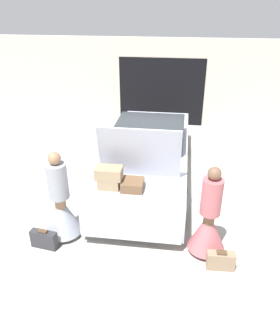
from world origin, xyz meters
The scene contains 7 objects.
ground_plane centered at (0.00, 0.00, 0.00)m, with size 40.00×40.00×0.00m, color #ADA89E.
garage_wall_back centered at (0.00, 3.90, 1.39)m, with size 12.00×0.14×2.80m.
car centered at (0.00, 0.01, 0.59)m, with size 1.87×5.15×1.88m.
person_left centered at (-1.30, -2.34, 0.59)m, with size 0.68×0.68×1.68m.
person_right centered at (1.30, -2.44, 0.58)m, with size 0.64×0.64×1.64m.
suitcase_beside_left_person centered at (-1.51, -2.74, 0.17)m, with size 0.49×0.21×0.36m.
suitcase_beside_right_person centered at (1.51, -2.83, 0.16)m, with size 0.46×0.18×0.34m.
Camera 1 is at (0.76, -6.94, 3.94)m, focal length 35.00 mm.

